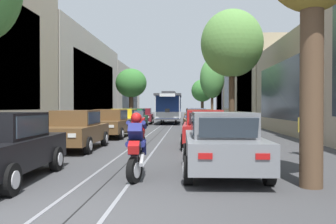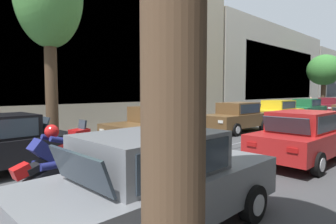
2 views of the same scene
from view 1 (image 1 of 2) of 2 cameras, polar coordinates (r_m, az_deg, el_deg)
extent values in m
plane|color=#424244|center=(32.79, -0.16, -2.18)|extent=(171.63, 171.63, 0.00)
cube|color=gray|center=(37.67, -0.56, -1.78)|extent=(0.08, 76.65, 0.01)
cube|color=gray|center=(37.62, 1.05, -1.78)|extent=(0.08, 76.65, 0.01)
cube|color=black|center=(37.64, 0.25, -1.78)|extent=(0.03, 76.65, 0.01)
cube|color=beige|center=(39.57, -14.92, 4.97)|extent=(4.91, 22.58, 9.19)
cube|color=#2D3842|center=(38.87, -11.49, 4.38)|extent=(0.04, 16.02, 5.52)
cube|color=beige|center=(61.71, -8.39, 3.13)|extent=(4.99, 22.58, 8.42)
cube|color=#2D3842|center=(61.25, -6.12, 2.76)|extent=(0.04, 16.02, 5.05)
cube|color=tan|center=(25.37, 22.81, 3.83)|extent=(5.02, 13.43, 6.15)
cube|color=#2D3842|center=(24.62, 17.34, 3.24)|extent=(0.04, 9.61, 3.69)
cube|color=tan|center=(38.50, 15.19, 4.34)|extent=(4.08, 13.43, 8.19)
cube|color=#2D3842|center=(38.10, 12.21, 3.77)|extent=(0.04, 9.61, 4.92)
cube|color=tan|center=(52.04, 12.02, 4.41)|extent=(4.15, 13.43, 9.98)
cube|color=#2D3842|center=(51.73, 9.77, 3.88)|extent=(0.04, 9.61, 5.99)
cube|color=gray|center=(65.57, 10.15, 2.67)|extent=(4.18, 13.43, 7.69)
cube|color=#2D3842|center=(65.33, 8.34, 2.34)|extent=(0.04, 9.61, 4.61)
cube|color=black|center=(9.04, -25.46, -2.00)|extent=(1.56, 2.12, 0.60)
cube|color=#2D3842|center=(10.12, -22.51, -1.81)|extent=(1.30, 0.25, 0.45)
cube|color=#2D3842|center=(8.74, -21.05, -2.07)|extent=(0.10, 1.81, 0.47)
cube|color=#B21414|center=(10.72, -17.99, -4.38)|extent=(0.28, 0.05, 0.12)
cube|color=#B21414|center=(11.13, -23.46, -4.22)|extent=(0.28, 0.05, 0.12)
cylinder|color=black|center=(7.44, -24.33, -10.04)|extent=(0.23, 0.65, 0.64)
cylinder|color=silver|center=(7.40, -23.55, -10.10)|extent=(0.03, 0.35, 0.35)
cylinder|color=black|center=(9.89, -17.75, -7.31)|extent=(0.23, 0.65, 0.64)
cylinder|color=silver|center=(9.86, -17.13, -7.34)|extent=(0.03, 0.35, 0.35)
cube|color=brown|center=(14.53, -14.88, -3.41)|extent=(1.84, 4.32, 0.66)
cube|color=brown|center=(14.64, -14.71, -0.90)|extent=(1.50, 2.08, 0.60)
cube|color=#2D3842|center=(13.84, -15.73, -1.09)|extent=(1.33, 0.23, 0.47)
cube|color=#2D3842|center=(15.77, -13.45, -0.85)|extent=(1.30, 0.21, 0.45)
cube|color=#2D3842|center=(14.43, -11.87, -0.92)|extent=(0.05, 1.81, 0.47)
cube|color=#2D3842|center=(14.87, -17.47, -0.89)|extent=(0.05, 1.81, 0.47)
cube|color=white|center=(12.30, -15.39, -3.71)|extent=(0.28, 0.04, 0.14)
cube|color=#B21414|center=(16.45, -10.78, -2.55)|extent=(0.28, 0.04, 0.12)
cube|color=white|center=(12.68, -20.21, -3.59)|extent=(0.28, 0.04, 0.14)
cube|color=#B21414|center=(16.74, -14.50, -2.51)|extent=(0.28, 0.04, 0.12)
cylinder|color=black|center=(13.03, -12.91, -5.34)|extent=(0.21, 0.64, 0.64)
cylinder|color=silver|center=(13.01, -12.44, -5.35)|extent=(0.02, 0.35, 0.35)
cylinder|color=black|center=(13.60, -20.11, -5.11)|extent=(0.21, 0.64, 0.64)
cylinder|color=silver|center=(13.65, -20.54, -5.09)|extent=(0.02, 0.35, 0.35)
cylinder|color=black|center=(15.61, -10.32, -4.31)|extent=(0.21, 0.64, 0.64)
cylinder|color=silver|center=(15.59, -9.92, -4.32)|extent=(0.02, 0.35, 0.35)
cylinder|color=black|center=(16.09, -16.46, -4.18)|extent=(0.21, 0.64, 0.64)
cylinder|color=silver|center=(16.12, -16.83, -4.17)|extent=(0.02, 0.35, 0.35)
cube|color=brown|center=(19.95, -9.34, -2.25)|extent=(1.90, 4.34, 0.66)
cube|color=brown|center=(20.07, -9.25, -0.43)|extent=(1.52, 2.10, 0.60)
cube|color=#2D3842|center=(19.26, -9.83, -0.54)|extent=(1.34, 0.25, 0.47)
cube|color=#2D3842|center=(21.22, -8.50, -0.41)|extent=(1.30, 0.23, 0.45)
cube|color=#2D3842|center=(19.91, -7.15, -0.43)|extent=(0.07, 1.81, 0.47)
cube|color=#2D3842|center=(20.26, -11.30, -0.42)|extent=(0.07, 1.81, 0.47)
cube|color=white|center=(17.72, -9.24, -2.31)|extent=(0.28, 0.05, 0.14)
cube|color=#B21414|center=(21.94, -6.59, -1.71)|extent=(0.28, 0.05, 0.12)
cube|color=white|center=(18.01, -12.69, -2.27)|extent=(0.28, 0.05, 0.14)
cube|color=#B21414|center=(22.17, -9.43, -1.68)|extent=(0.28, 0.05, 0.12)
cylinder|color=black|center=(18.48, -7.66, -3.51)|extent=(0.21, 0.64, 0.64)
cylinder|color=silver|center=(18.46, -7.33, -3.52)|extent=(0.03, 0.35, 0.35)
cylinder|color=black|center=(18.92, -12.89, -3.42)|extent=(0.21, 0.64, 0.64)
cylinder|color=silver|center=(18.95, -13.21, -3.42)|extent=(0.03, 0.35, 0.35)
cylinder|color=black|center=(21.09, -6.16, -2.97)|extent=(0.21, 0.64, 0.64)
cylinder|color=silver|center=(21.07, -5.86, -2.98)|extent=(0.03, 0.35, 0.35)
cylinder|color=black|center=(21.48, -10.78, -2.92)|extent=(0.21, 0.64, 0.64)
cylinder|color=silver|center=(21.51, -11.07, -2.91)|extent=(0.03, 0.35, 0.35)
cube|color=gold|center=(25.25, -7.19, -1.60)|extent=(1.96, 4.36, 0.66)
cube|color=gold|center=(25.38, -7.12, -0.17)|extent=(1.55, 2.12, 0.60)
cube|color=#2D3842|center=(24.56, -7.54, -0.25)|extent=(1.34, 0.27, 0.47)
cube|color=#2D3842|center=(26.54, -6.58, -0.17)|extent=(1.30, 0.24, 0.45)
cube|color=#2D3842|center=(25.23, -5.46, -0.17)|extent=(0.10, 1.81, 0.47)
cube|color=#2D3842|center=(25.55, -8.76, -0.16)|extent=(0.10, 1.81, 0.47)
cube|color=white|center=(23.02, -6.98, -1.59)|extent=(0.28, 0.05, 0.14)
cube|color=#B21414|center=(27.26, -5.08, -1.21)|extent=(0.28, 0.05, 0.12)
cube|color=white|center=(23.28, -9.67, -1.57)|extent=(0.28, 0.05, 0.14)
cube|color=#B21414|center=(27.48, -7.37, -1.20)|extent=(0.28, 0.05, 0.12)
cylinder|color=black|center=(23.79, -5.80, -2.54)|extent=(0.22, 0.65, 0.64)
cylinder|color=silver|center=(23.77, -5.54, -2.55)|extent=(0.03, 0.35, 0.35)
cylinder|color=black|center=(24.18, -9.90, -2.50)|extent=(0.22, 0.65, 0.64)
cylinder|color=silver|center=(24.21, -10.15, -2.49)|extent=(0.03, 0.35, 0.35)
cylinder|color=black|center=(26.41, -4.71, -2.21)|extent=(0.22, 0.65, 0.64)
cylinder|color=silver|center=(26.39, -4.47, -2.21)|extent=(0.03, 0.35, 0.35)
cylinder|color=black|center=(26.76, -8.43, -2.17)|extent=(0.22, 0.65, 0.64)
cylinder|color=silver|center=(26.79, -8.66, -2.17)|extent=(0.03, 0.35, 0.35)
cube|color=#1E6038|center=(30.14, -5.42, -1.21)|extent=(1.82, 4.31, 0.66)
cube|color=#1E6038|center=(30.27, -5.38, -0.01)|extent=(1.49, 2.07, 0.60)
cube|color=#2D3842|center=(29.44, -5.62, -0.07)|extent=(1.33, 0.23, 0.47)
cube|color=#2D3842|center=(31.44, -5.05, -0.01)|extent=(1.30, 0.20, 0.45)
cube|color=#2D3842|center=(30.17, -3.97, -0.01)|extent=(0.04, 1.81, 0.47)
cube|color=#2D3842|center=(30.39, -6.77, 0.00)|extent=(0.04, 1.81, 0.47)
cube|color=white|center=(27.92, -4.96, -1.16)|extent=(0.28, 0.04, 0.14)
cube|color=#B21414|center=(32.20, -3.86, -0.90)|extent=(0.28, 0.04, 0.12)
cube|color=white|center=(28.10, -7.21, -1.15)|extent=(0.28, 0.04, 0.14)
cube|color=#B21414|center=(32.36, -5.82, -0.89)|extent=(0.28, 0.04, 0.12)
cylinder|color=black|center=(28.71, -4.09, -1.97)|extent=(0.20, 0.64, 0.64)
cylinder|color=silver|center=(28.70, -3.87, -1.97)|extent=(0.02, 0.35, 0.35)
cylinder|color=black|center=(28.99, -7.54, -1.94)|extent=(0.20, 0.64, 0.64)
cylinder|color=silver|center=(29.01, -7.75, -1.94)|extent=(0.02, 0.35, 0.35)
cylinder|color=black|center=(31.35, -3.46, -1.73)|extent=(0.20, 0.64, 0.64)
cylinder|color=silver|center=(31.34, -3.26, -1.73)|extent=(0.02, 0.35, 0.35)
cylinder|color=black|center=(31.61, -6.63, -1.71)|extent=(0.20, 0.64, 0.64)
cylinder|color=silver|center=(31.63, -6.83, -1.71)|extent=(0.02, 0.35, 0.35)
cube|color=maroon|center=(35.70, -4.01, -0.89)|extent=(2.01, 4.38, 0.66)
cube|color=maroon|center=(35.83, -3.99, 0.12)|extent=(1.57, 2.13, 0.60)
cube|color=#2D3842|center=(35.00, -4.09, 0.07)|extent=(1.34, 0.29, 0.47)
cube|color=#2D3842|center=(37.01, -3.86, 0.11)|extent=(1.30, 0.26, 0.45)
cube|color=#2D3842|center=(35.79, -2.80, 0.12)|extent=(0.12, 1.81, 0.47)
cube|color=#2D3842|center=(35.90, -5.18, 0.12)|extent=(0.12, 1.81, 0.47)
cube|color=white|center=(33.50, -3.33, -0.83)|extent=(0.28, 0.05, 0.14)
cube|color=#B21414|center=(37.81, -2.93, -0.64)|extent=(0.28, 0.05, 0.12)
cube|color=white|center=(33.59, -5.23, -0.83)|extent=(0.28, 0.05, 0.14)
cube|color=#B21414|center=(37.89, -4.61, -0.64)|extent=(0.28, 0.05, 0.12)
cylinder|color=black|center=(34.33, -2.71, -1.51)|extent=(0.23, 0.65, 0.64)
cylinder|color=silver|center=(34.32, -2.52, -1.51)|extent=(0.04, 0.35, 0.35)
cylinder|color=black|center=(34.46, -5.63, -1.50)|extent=(0.23, 0.65, 0.64)
cylinder|color=silver|center=(34.47, -5.81, -1.50)|extent=(0.04, 0.35, 0.35)
cylinder|color=black|center=(36.99, -2.50, -1.34)|extent=(0.23, 0.65, 0.64)
cylinder|color=silver|center=(36.98, -2.33, -1.34)|extent=(0.04, 0.35, 0.35)
cylinder|color=black|center=(37.11, -5.21, -1.34)|extent=(0.23, 0.65, 0.64)
cylinder|color=silver|center=(37.12, -5.38, -1.34)|extent=(0.04, 0.35, 0.35)
cube|color=slate|center=(9.14, 8.72, -5.87)|extent=(1.85, 4.32, 0.66)
cube|color=slate|center=(8.94, 8.83, -1.97)|extent=(1.50, 2.08, 0.60)
cube|color=#2D3842|center=(9.77, 8.28, -1.85)|extent=(1.33, 0.24, 0.47)
cube|color=#2D3842|center=(7.77, 9.82, -2.53)|extent=(1.30, 0.21, 0.45)
cube|color=#2D3842|center=(8.89, 4.03, -1.97)|extent=(0.05, 1.81, 0.47)
cube|color=#2D3842|center=(9.06, 13.54, -1.94)|extent=(0.05, 1.81, 0.47)
cube|color=white|center=(11.23, 4.66, -4.11)|extent=(0.28, 0.04, 0.14)
cube|color=#B21414|center=(6.95, 6.10, -7.16)|extent=(0.28, 0.04, 0.12)
cube|color=white|center=(11.33, 10.32, -4.07)|extent=(0.28, 0.04, 0.14)
cube|color=#B21414|center=(7.11, 15.19, -7.00)|extent=(0.28, 0.04, 0.12)
cylinder|color=black|center=(10.45, 3.06, -6.84)|extent=(0.21, 0.64, 0.64)
cylinder|color=silver|center=(10.45, 2.45, -6.84)|extent=(0.02, 0.35, 0.35)
cylinder|color=black|center=(10.62, 12.67, -6.74)|extent=(0.21, 0.64, 0.64)
cylinder|color=silver|center=(10.64, 13.25, -6.73)|extent=(0.02, 0.35, 0.35)
cylinder|color=black|center=(7.82, 3.31, -9.45)|extent=(0.21, 0.64, 0.64)
cylinder|color=silver|center=(7.82, 2.49, -9.45)|extent=(0.02, 0.35, 0.35)
cylinder|color=black|center=(8.04, 16.12, -9.19)|extent=(0.21, 0.64, 0.64)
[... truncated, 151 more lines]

